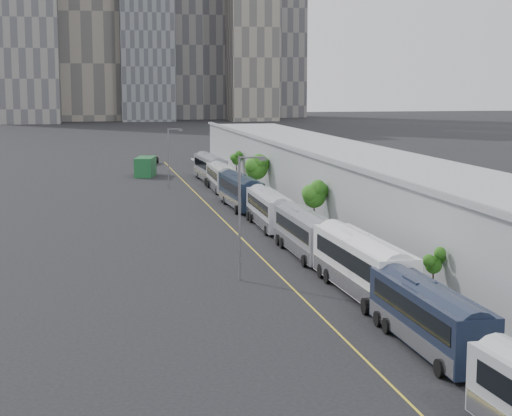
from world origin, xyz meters
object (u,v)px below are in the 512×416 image
object	(u,v)px
street_lamp_far	(170,153)
suv	(149,160)
bus_1	(429,322)
bus_6	(221,179)
bus_3	(305,237)
bus_7	(210,170)
bus_5	(240,194)
street_lamp_near	(242,209)
shipping_container	(145,167)
bus_2	(362,270)
bus_4	(269,212)

from	to	relation	value
street_lamp_far	suv	bearing A→B (deg)	90.65
bus_1	bus_6	size ratio (longest dim) A/B	1.00
bus_3	suv	world-z (taller)	bus_3
bus_6	bus_7	size ratio (longest dim) A/B	0.91
street_lamp_far	bus_3	bearing A→B (deg)	-82.32
bus_1	street_lamp_far	distance (m)	74.59
bus_5	bus_7	world-z (taller)	bus_7
bus_7	street_lamp_far	size ratio (longest dim) A/B	1.65
street_lamp_near	shipping_container	size ratio (longest dim) A/B	1.45
bus_6	bus_2	bearing A→B (deg)	-88.09
street_lamp_far	bus_1	bearing A→B (deg)	-84.92
bus_3	bus_6	world-z (taller)	bus_3
shipping_container	bus_1	bearing A→B (deg)	-71.96
bus_7	street_lamp_near	bearing A→B (deg)	-98.24
bus_1	shipping_container	size ratio (longest dim) A/B	1.95
bus_4	shipping_container	bearing A→B (deg)	100.86
bus_6	bus_7	world-z (taller)	bus_7
bus_2	street_lamp_far	bearing A→B (deg)	95.15
bus_4	bus_5	size ratio (longest dim) A/B	0.95
bus_2	bus_5	bearing A→B (deg)	89.98
bus_7	suv	world-z (taller)	bus_7
bus_2	street_lamp_near	distance (m)	9.79
bus_3	bus_4	distance (m)	14.10
bus_1	bus_5	distance (m)	53.75
suv	bus_1	bearing A→B (deg)	-69.13
bus_3	bus_7	distance (m)	55.46
bus_4	suv	world-z (taller)	bus_4
bus_3	bus_7	world-z (taller)	bus_7
shipping_container	suv	world-z (taller)	shipping_container
bus_6	shipping_container	bearing A→B (deg)	114.82
shipping_container	bus_4	bearing A→B (deg)	-67.68
bus_6	shipping_container	size ratio (longest dim) A/B	1.95
bus_2	bus_4	xyz separation A→B (m)	(-0.42, 27.80, -0.19)
bus_1	street_lamp_near	world-z (taller)	street_lamp_near
bus_2	bus_7	distance (m)	69.15
bus_7	suv	bearing A→B (deg)	101.71
bus_4	bus_7	xyz separation A→B (m)	(0.07, 41.36, 0.12)
bus_7	bus_5	bearing A→B (deg)	-93.13
bus_1	bus_3	bearing A→B (deg)	90.00
street_lamp_near	shipping_container	bearing A→B (deg)	91.57
bus_3	suv	xyz separation A→B (m)	(-6.91, 83.72, -0.76)
street_lamp_near	street_lamp_far	world-z (taller)	street_lamp_near
shipping_container	bus_6	bearing A→B (deg)	-54.13
bus_6	street_lamp_near	world-z (taller)	street_lamp_near
bus_4	street_lamp_near	distance (m)	23.46
bus_2	street_lamp_near	size ratio (longest dim) A/B	1.54
bus_2	bus_5	size ratio (longest dim) A/B	1.06
shipping_container	bus_7	bearing A→B (deg)	-32.23
bus_4	shipping_container	world-z (taller)	bus_4
bus_3	bus_5	size ratio (longest dim) A/B	0.96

